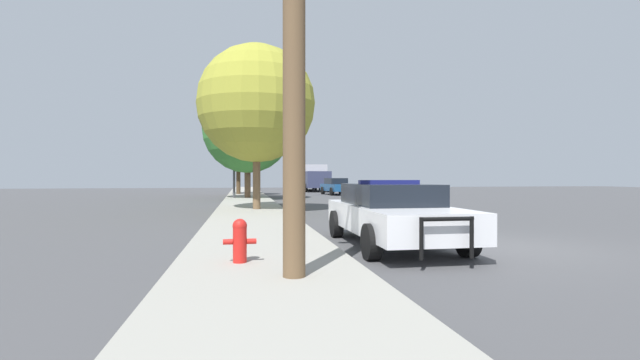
# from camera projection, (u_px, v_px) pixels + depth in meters

# --- Properties ---
(ground_plane) EXTENTS (110.00, 110.00, 0.00)m
(ground_plane) POSITION_uv_depth(u_px,v_px,m) (499.00, 247.00, 9.27)
(ground_plane) COLOR #474749
(sidewalk_left) EXTENTS (3.00, 110.00, 0.13)m
(sidewalk_left) POSITION_uv_depth(u_px,v_px,m) (262.00, 252.00, 8.35)
(sidewalk_left) COLOR #99968C
(sidewalk_left) RESTS_ON ground_plane
(police_car) EXTENTS (2.18, 5.11, 1.46)m
(police_car) POSITION_uv_depth(u_px,v_px,m) (392.00, 212.00, 9.56)
(police_car) COLOR white
(police_car) RESTS_ON ground_plane
(fire_hydrant) EXTENTS (0.54, 0.24, 0.72)m
(fire_hydrant) POSITION_uv_depth(u_px,v_px,m) (240.00, 239.00, 6.98)
(fire_hydrant) COLOR red
(fire_hydrant) RESTS_ON sidewalk_left
(utility_pole) EXTENTS (1.40, 0.32, 6.77)m
(utility_pole) POSITION_uv_depth(u_px,v_px,m) (294.00, 29.00, 5.97)
(utility_pole) COLOR brown
(utility_pole) RESTS_ON sidewalk_left
(traffic_light) EXTENTS (3.26, 0.35, 4.93)m
(traffic_light) POSITION_uv_depth(u_px,v_px,m) (253.00, 147.00, 29.27)
(traffic_light) COLOR #424247
(traffic_light) RESTS_ON sidewalk_left
(car_background_oncoming) EXTENTS (2.22, 4.66, 1.45)m
(car_background_oncoming) POSITION_uv_depth(u_px,v_px,m) (336.00, 186.00, 37.29)
(car_background_oncoming) COLOR navy
(car_background_oncoming) RESTS_ON ground_plane
(car_background_distant) EXTENTS (2.14, 4.74, 1.39)m
(car_background_distant) POSITION_uv_depth(u_px,v_px,m) (308.00, 184.00, 52.39)
(car_background_distant) COLOR #474C51
(car_background_distant) RESTS_ON ground_plane
(box_truck) EXTENTS (2.76, 7.69, 2.88)m
(box_truck) POSITION_uv_depth(u_px,v_px,m) (313.00, 177.00, 46.85)
(box_truck) COLOR #333856
(box_truck) RESTS_ON ground_plane
(tree_sidewalk_near) EXTENTS (5.15, 5.15, 7.20)m
(tree_sidewalk_near) POSITION_uv_depth(u_px,v_px,m) (257.00, 104.00, 18.74)
(tree_sidewalk_near) COLOR brown
(tree_sidewalk_near) RESTS_ON sidewalk_left
(tree_sidewalk_mid) EXTENTS (6.05, 6.05, 7.74)m
(tree_sidewalk_mid) POSITION_uv_depth(u_px,v_px,m) (248.00, 129.00, 29.13)
(tree_sidewalk_mid) COLOR brown
(tree_sidewalk_mid) RESTS_ON sidewalk_left
(tree_sidewalk_far) EXTENTS (4.14, 4.14, 6.46)m
(tree_sidewalk_far) POSITION_uv_depth(u_px,v_px,m) (238.00, 142.00, 35.76)
(tree_sidewalk_far) COLOR #4C3823
(tree_sidewalk_far) RESTS_ON sidewalk_left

